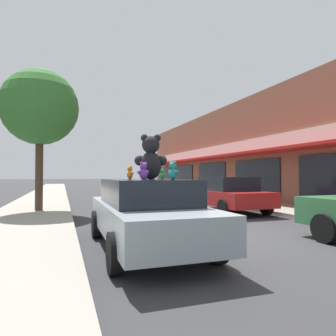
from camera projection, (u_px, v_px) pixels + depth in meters
ground_plane at (227, 235)px, 7.59m from camera, size 260.00×260.00×0.00m
sidewalk_near at (5, 248)px, 5.92m from camera, size 2.77×90.00×0.15m
storefront_row at (305, 153)px, 21.51m from camera, size 13.72×32.09×6.20m
plush_art_car at (146, 211)px, 6.20m from camera, size 1.97×4.66×1.43m
teddy_bear_giant at (151, 158)px, 6.26m from camera, size 0.72×0.49×0.95m
teddy_bear_orange at (130, 173)px, 7.06m from camera, size 0.18×0.24×0.31m
teddy_bear_green at (162, 174)px, 6.82m from camera, size 0.15×0.17×0.24m
teddy_bear_yellow at (146, 173)px, 7.02m from camera, size 0.21×0.15×0.28m
teddy_bear_purple at (143, 171)px, 5.91m from camera, size 0.27×0.18×0.35m
teddy_bear_cream at (153, 172)px, 7.31m from camera, size 0.24×0.24×0.36m
teddy_bear_teal at (173, 171)px, 5.57m from camera, size 0.19×0.26×0.35m
parked_car_far_center at (228, 194)px, 12.30m from camera, size 2.06×4.12×1.45m
street_tree at (40, 108)px, 11.84m from camera, size 2.98×2.98×5.57m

